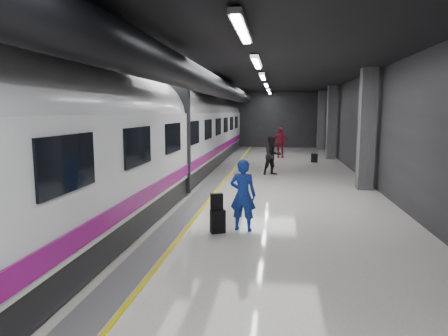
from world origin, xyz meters
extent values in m
plane|color=silver|center=(0.00, 0.00, 0.00)|extent=(40.00, 40.00, 0.00)
cube|color=black|center=(0.00, 0.00, 4.50)|extent=(10.00, 40.00, 0.02)
cube|color=#28282B|center=(0.00, 20.00, 2.25)|extent=(10.00, 0.02, 4.50)
cube|color=#28282B|center=(-5.00, 0.00, 2.25)|extent=(0.02, 40.00, 4.50)
cube|color=#28282B|center=(5.00, 0.00, 2.25)|extent=(0.02, 40.00, 4.50)
cube|color=slate|center=(-1.35, 0.00, 0.01)|extent=(0.65, 39.80, 0.01)
cube|color=yellow|center=(-0.95, 0.00, 0.01)|extent=(0.10, 39.80, 0.01)
cylinder|color=black|center=(-1.30, 0.00, 3.95)|extent=(0.80, 38.00, 0.80)
cube|color=silver|center=(0.60, -6.00, 4.40)|extent=(0.22, 2.60, 0.10)
cube|color=silver|center=(0.60, -1.00, 4.40)|extent=(0.22, 2.60, 0.10)
cube|color=silver|center=(0.60, 4.00, 4.40)|extent=(0.22, 2.60, 0.10)
cube|color=silver|center=(0.60, 9.00, 4.40)|extent=(0.22, 2.60, 0.10)
cube|color=silver|center=(0.60, 14.00, 4.40)|extent=(0.22, 2.60, 0.10)
cube|color=silver|center=(0.60, 18.00, 4.40)|extent=(0.22, 2.60, 0.10)
cube|color=#515154|center=(4.55, 2.00, 2.25)|extent=(0.55, 0.55, 4.50)
cube|color=#515154|center=(4.55, 12.00, 2.25)|extent=(0.55, 0.55, 4.50)
cube|color=#515154|center=(4.55, 18.00, 2.25)|extent=(0.55, 0.55, 4.50)
cube|color=black|center=(-3.25, 0.00, 0.35)|extent=(2.80, 38.00, 0.60)
cube|color=white|center=(-3.25, 0.00, 1.75)|extent=(2.90, 38.00, 2.20)
cylinder|color=white|center=(-3.25, 0.00, 2.70)|extent=(2.80, 38.00, 2.80)
cube|color=#8E0C74|center=(-1.78, 0.00, 0.95)|extent=(0.04, 38.00, 0.35)
cube|color=black|center=(-3.25, 0.00, 2.00)|extent=(3.05, 0.25, 3.80)
cube|color=black|center=(-1.78, -8.00, 2.15)|extent=(0.05, 1.60, 0.85)
cube|color=black|center=(-1.78, -5.00, 2.15)|extent=(0.05, 1.60, 0.85)
cube|color=black|center=(-1.78, -2.00, 2.15)|extent=(0.05, 1.60, 0.85)
cube|color=black|center=(-1.78, 1.00, 2.15)|extent=(0.05, 1.60, 0.85)
cube|color=black|center=(-1.78, 4.00, 2.15)|extent=(0.05, 1.60, 0.85)
cube|color=black|center=(-1.78, 7.00, 2.15)|extent=(0.05, 1.60, 0.85)
cube|color=black|center=(-1.78, 10.00, 2.15)|extent=(0.05, 1.60, 0.85)
cube|color=black|center=(-1.78, 13.00, 2.15)|extent=(0.05, 1.60, 0.85)
cube|color=black|center=(-1.78, 16.00, 2.15)|extent=(0.05, 1.60, 0.85)
imported|color=blue|center=(0.46, -3.91, 0.89)|extent=(0.70, 0.51, 1.78)
cube|color=black|center=(-0.12, -4.20, 0.28)|extent=(0.40, 0.34, 0.56)
cube|color=black|center=(-0.15, -4.16, 0.76)|extent=(0.33, 0.24, 0.39)
imported|color=black|center=(1.05, 5.00, 0.90)|extent=(1.10, 1.02, 1.81)
imported|color=maroon|center=(1.43, 12.31, 0.97)|extent=(1.19, 0.59, 1.95)
cube|color=black|center=(3.41, 10.03, 0.25)|extent=(0.40, 0.32, 0.50)
camera|label=1|loc=(1.28, -13.46, 2.90)|focal=32.00mm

